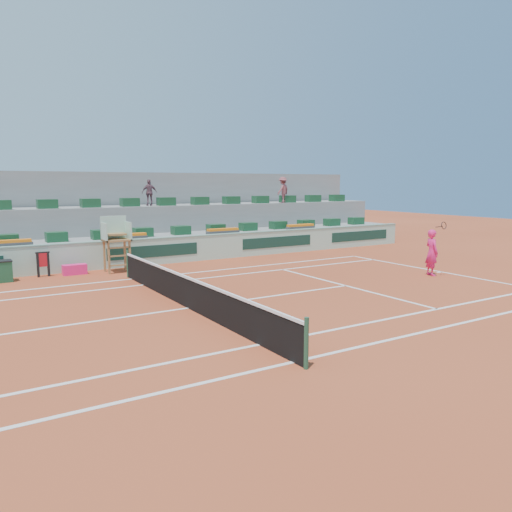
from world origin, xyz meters
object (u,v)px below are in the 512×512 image
object	(u,v)px
player_bag	(75,270)
umpire_chair	(116,236)
drink_cooler_a	(2,271)
tennis_player	(432,252)

from	to	relation	value
player_bag	umpire_chair	distance (m)	2.18
drink_cooler_a	tennis_player	world-z (taller)	tennis_player
umpire_chair	drink_cooler_a	distance (m)	4.59
umpire_chair	player_bag	bearing A→B (deg)	171.85
drink_cooler_a	umpire_chair	bearing A→B (deg)	-1.22
umpire_chair	drink_cooler_a	world-z (taller)	umpire_chair
player_bag	umpire_chair	world-z (taller)	umpire_chair
drink_cooler_a	tennis_player	bearing A→B (deg)	-27.09
player_bag	tennis_player	bearing A→B (deg)	-32.41
umpire_chair	drink_cooler_a	size ratio (longest dim) A/B	2.86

